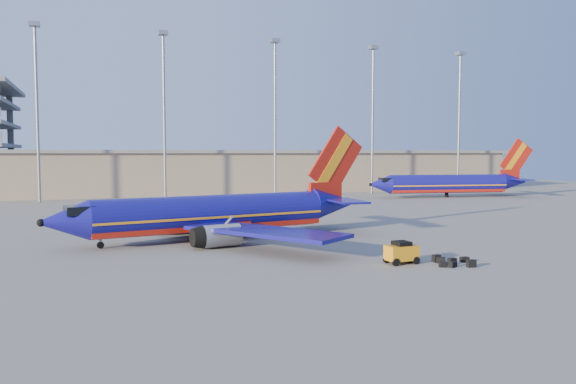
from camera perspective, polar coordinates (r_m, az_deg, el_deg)
name	(u,v)px	position (r m, az deg, el deg)	size (l,w,h in m)	color
ground	(274,233)	(55.68, -1.43, -4.22)	(220.00, 220.00, 0.00)	slate
terminal_building	(233,171)	(113.74, -5.58, 2.14)	(122.00, 16.00, 8.50)	gray
light_mast_row	(221,99)	(101.32, -6.79, 9.40)	(101.60, 1.60, 28.65)	gray
aircraft_main	(219,214)	(52.27, -6.98, -2.26)	(31.48, 30.02, 10.74)	navy
aircraft_second	(451,184)	(104.92, 16.23, 0.83)	(31.35, 12.13, 10.65)	navy
baggage_tug	(401,252)	(41.32, 11.45, -6.00)	(2.34, 1.49, 1.63)	orange
luggage_pile	(445,261)	(41.95, 15.67, -6.76)	(4.34, 3.40, 0.55)	black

